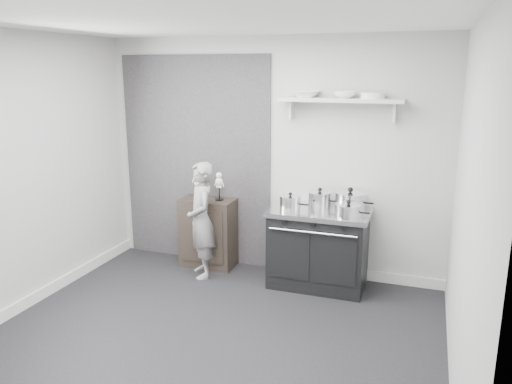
% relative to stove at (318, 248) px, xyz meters
% --- Properties ---
extents(ground, '(4.00, 4.00, 0.00)m').
position_rel_stove_xyz_m(ground, '(-0.66, -1.48, -0.44)').
color(ground, black).
rests_on(ground, ground).
extents(room_shell, '(4.02, 3.62, 2.71)m').
position_rel_stove_xyz_m(room_shell, '(-0.75, -1.33, 1.20)').
color(room_shell, '#B1B1AF').
rests_on(room_shell, ground).
extents(wall_shelf, '(1.30, 0.26, 0.24)m').
position_rel_stove_xyz_m(wall_shelf, '(0.14, 0.20, 1.57)').
color(wall_shelf, silver).
rests_on(wall_shelf, room_shell).
extents(stove, '(1.08, 0.67, 0.87)m').
position_rel_stove_xyz_m(stove, '(0.00, 0.00, 0.00)').
color(stove, black).
rests_on(stove, ground).
extents(side_cabinet, '(0.64, 0.37, 0.83)m').
position_rel_stove_xyz_m(side_cabinet, '(-1.38, 0.13, -0.02)').
color(side_cabinet, black).
rests_on(side_cabinet, ground).
extents(child, '(0.54, 0.58, 1.34)m').
position_rel_stove_xyz_m(child, '(-1.32, -0.18, 0.23)').
color(child, gray).
rests_on(child, ground).
extents(pot_front_left, '(0.32, 0.23, 0.19)m').
position_rel_stove_xyz_m(pot_front_left, '(-0.30, -0.09, 0.51)').
color(pot_front_left, silver).
rests_on(pot_front_left, stove).
extents(pot_back_left, '(0.35, 0.26, 0.22)m').
position_rel_stove_xyz_m(pot_back_left, '(-0.02, 0.11, 0.52)').
color(pot_back_left, silver).
rests_on(pot_back_left, stove).
extents(pot_back_right, '(0.41, 0.33, 0.25)m').
position_rel_stove_xyz_m(pot_back_right, '(0.30, 0.12, 0.53)').
color(pot_back_right, silver).
rests_on(pot_back_right, stove).
extents(pot_front_right, '(0.35, 0.26, 0.19)m').
position_rel_stove_xyz_m(pot_front_right, '(0.33, -0.18, 0.50)').
color(pot_front_right, silver).
rests_on(pot_front_right, stove).
extents(skeleton_full, '(0.12, 0.08, 0.43)m').
position_rel_stove_xyz_m(skeleton_full, '(-1.51, 0.13, 0.61)').
color(skeleton_full, white).
rests_on(skeleton_full, side_cabinet).
extents(skeleton_torso, '(0.11, 0.07, 0.38)m').
position_rel_stove_xyz_m(skeleton_torso, '(-1.23, 0.13, 0.59)').
color(skeleton_torso, white).
rests_on(skeleton_torso, side_cabinet).
extents(bowl_large, '(0.29, 0.29, 0.07)m').
position_rel_stove_xyz_m(bowl_large, '(-0.23, 0.19, 1.64)').
color(bowl_large, white).
rests_on(bowl_large, wall_shelf).
extents(bowl_small, '(0.22, 0.22, 0.07)m').
position_rel_stove_xyz_m(bowl_small, '(0.19, 0.19, 1.64)').
color(bowl_small, white).
rests_on(bowl_small, wall_shelf).
extents(plate_stack, '(0.24, 0.24, 0.06)m').
position_rel_stove_xyz_m(plate_stack, '(0.47, 0.19, 1.63)').
color(plate_stack, white).
rests_on(plate_stack, wall_shelf).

